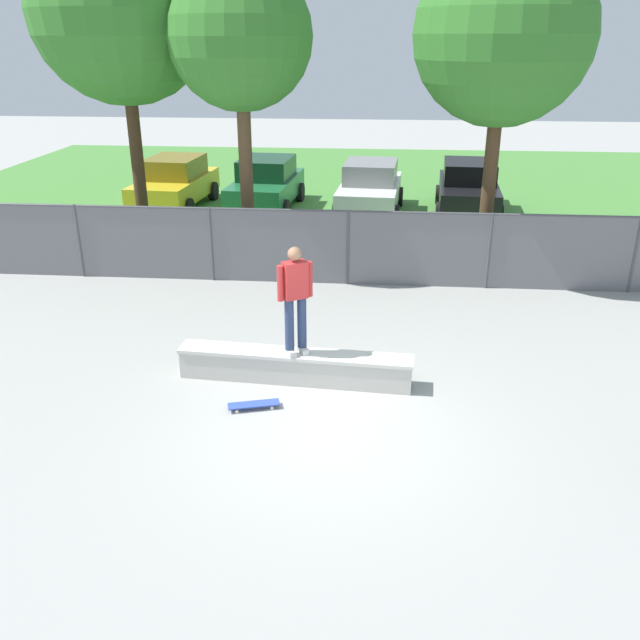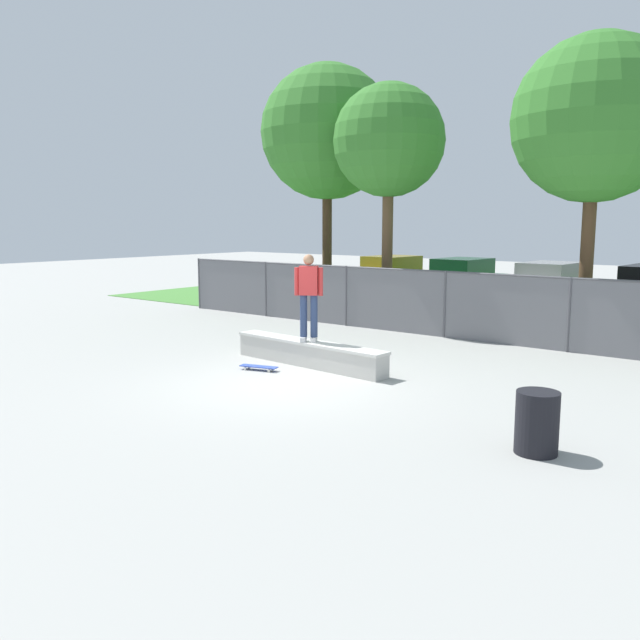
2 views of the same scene
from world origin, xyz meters
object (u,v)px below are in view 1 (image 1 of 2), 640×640
concrete_ledge (295,366)px  car_black (468,188)px  tree_near_right (240,38)px  tree_mid (504,35)px  car_white (370,188)px  skateboarder (295,296)px  tree_near_left (122,11)px  car_green (266,184)px  car_yellow (175,183)px  skateboard (254,404)px

concrete_ledge → car_black: (4.20, 11.96, 0.57)m
tree_near_right → car_black: 9.61m
tree_mid → tree_near_right: bearing=179.1°
concrete_ledge → car_white: (1.04, 11.63, 0.57)m
skateboarder → car_white: skateboarder is taller
tree_near_left → car_green: (2.47, 5.05, -5.06)m
tree_mid → car_white: tree_mid is taller
concrete_ledge → tree_mid: tree_mid is taller
skateboarder → car_yellow: (-5.49, 11.98, -0.70)m
tree_near_left → skateboarder: bearing=-55.1°
tree_mid → car_green: bearing=135.5°
tree_mid → car_yellow: (-9.32, 6.04, -4.53)m
concrete_ledge → skateboarder: skateboarder is taller
concrete_ledge → car_black: bearing=70.6°
tree_near_right → car_black: (6.06, 5.96, -4.47)m
tree_near_right → car_white: 7.76m
concrete_ledge → car_black: size_ratio=0.91×
skateboard → concrete_ledge: bearing=61.5°
tree_near_right → car_black: size_ratio=1.61×
skateboard → car_green: 13.17m
skateboarder → car_black: skateboarder is taller
skateboarder → car_white: bearing=85.0°
skateboarder → car_yellow: bearing=114.6°
car_black → tree_mid: bearing=-93.3°
skateboarder → tree_near_left: tree_near_left is taller
tree_near_left → car_black: bearing=28.8°
tree_near_left → tree_near_right: tree_near_left is taller
tree_mid → skateboarder: bearing=-122.8°
concrete_ledge → tree_near_right: (-1.87, 5.99, 5.04)m
car_green → car_black: bearing=-0.7°
car_white → concrete_ledge: bearing=-95.1°
skateboard → tree_near_right: tree_near_right is taller
concrete_ledge → car_yellow: (-5.46, 11.95, 0.57)m
car_green → tree_near_right: bearing=-85.0°
car_black → tree_near_right: bearing=-135.5°
skateboard → car_green: car_green is taller
skateboard → car_yellow: car_yellow is taller
tree_near_left → car_yellow: (-0.60, 4.97, -5.06)m
skateboarder → tree_near_right: 7.35m
car_green → car_black: same height
car_yellow → car_green: 3.07m
skateboarder → tree_near_right: bearing=107.4°
concrete_ledge → tree_mid: 8.70m
car_yellow → tree_mid: bearing=-33.0°
tree_near_right → car_yellow: size_ratio=1.61×
tree_near_left → tree_near_right: bearing=-18.3°
car_green → car_black: 6.60m
skateboarder → car_green: 12.33m
skateboarder → skateboard: 1.83m
car_yellow → car_white: bearing=-2.8°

